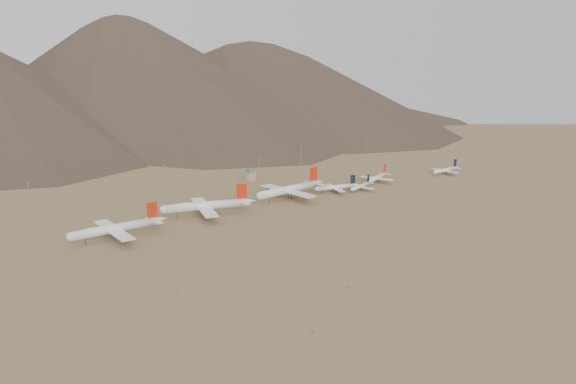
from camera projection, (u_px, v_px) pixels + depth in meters
ground at (300, 212)px, 453.11m from camera, size 3000.00×3000.00×0.00m
mountain_ridge at (24, 39)px, 1117.38m from camera, size 4400.00×1000.00×300.00m
widebody_west at (116, 228)px, 386.62m from camera, size 71.88×54.94×21.35m
widebody_centre at (206, 206)px, 441.28m from camera, size 75.37×59.72×23.04m
widebody_east at (289, 189)px, 492.68m from camera, size 79.69×61.75×23.71m
narrowbody_a at (337, 187)px, 514.89m from camera, size 44.10×32.67×14.95m
narrowbody_b at (361, 186)px, 522.38m from camera, size 37.01×27.49×12.61m
narrowbody_c at (378, 177)px, 554.32m from camera, size 44.58×33.41×15.48m
narrowbody_d at (446, 170)px, 591.02m from camera, size 42.73×30.59×14.09m
control_tower at (250, 175)px, 562.61m from camera, size 8.00×8.00×12.00m
mast_far_west at (29, 196)px, 444.49m from camera, size 2.00×0.60×25.70m
mast_west at (164, 177)px, 512.23m from camera, size 2.00×0.60×25.70m
mast_centre at (259, 169)px, 547.67m from camera, size 2.00×0.60×25.70m
mast_east at (301, 156)px, 614.69m from camera, size 2.00×0.60×25.70m
mast_far_east at (366, 151)px, 649.29m from camera, size 2.00×0.60×25.70m
desert_scrub at (372, 241)px, 381.60m from camera, size 423.51×169.33×0.87m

